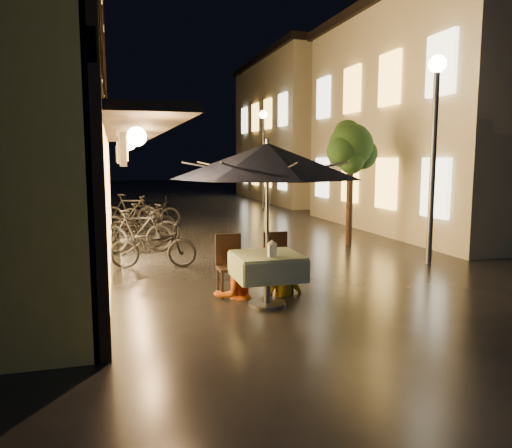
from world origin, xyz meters
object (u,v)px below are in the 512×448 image
object	(u,v)px
patio_umbrella	(267,161)
bicycle_0	(153,246)
person_orange	(234,251)
cafe_table	(267,267)
streetlamp_near	(435,122)
person_yellow	(281,251)
table_lantern	(272,247)

from	to	relation	value
patio_umbrella	bicycle_0	bearing A→B (deg)	114.86
bicycle_0	person_orange	bearing A→B (deg)	-146.19
cafe_table	person_orange	world-z (taller)	person_orange
patio_umbrella	bicycle_0	world-z (taller)	patio_umbrella
streetlamp_near	patio_umbrella	bearing A→B (deg)	-155.12
cafe_table	person_yellow	size ratio (longest dim) A/B	0.69
table_lantern	bicycle_0	world-z (taller)	table_lantern
streetlamp_near	table_lantern	world-z (taller)	streetlamp_near
person_orange	bicycle_0	bearing A→B (deg)	-82.60
patio_umbrella	person_yellow	size ratio (longest dim) A/B	1.98
table_lantern	person_yellow	world-z (taller)	person_yellow
streetlamp_near	table_lantern	bearing A→B (deg)	-152.55
patio_umbrella	streetlamp_near	bearing A→B (deg)	24.88
patio_umbrella	table_lantern	bearing A→B (deg)	-90.00
streetlamp_near	table_lantern	size ratio (longest dim) A/B	16.92
patio_umbrella	person_orange	size ratio (longest dim) A/B	1.92
bicycle_0	streetlamp_near	bearing A→B (deg)	-91.18
cafe_table	table_lantern	size ratio (longest dim) A/B	3.96
patio_umbrella	bicycle_0	xyz separation A→B (m)	(-1.43, 3.08, -1.70)
cafe_table	table_lantern	world-z (taller)	table_lantern
streetlamp_near	patio_umbrella	distance (m)	4.63
streetlamp_near	table_lantern	xyz separation A→B (m)	(-4.14, -2.15, -2.00)
person_yellow	table_lantern	bearing A→B (deg)	50.38
cafe_table	person_yellow	xyz separation A→B (m)	(0.39, 0.50, 0.13)
streetlamp_near	bicycle_0	size ratio (longest dim) A/B	2.46
cafe_table	bicycle_0	xyz separation A→B (m)	(-1.43, 3.08, -0.14)
streetlamp_near	person_yellow	bearing A→B (deg)	-159.26
patio_umbrella	bicycle_0	size ratio (longest dim) A/B	1.65
person_orange	person_yellow	bearing A→B (deg)	157.84
cafe_table	person_yellow	bearing A→B (deg)	51.81
streetlamp_near	person_orange	distance (m)	5.17
patio_umbrella	person_yellow	xyz separation A→B (m)	(0.39, 0.50, -1.43)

